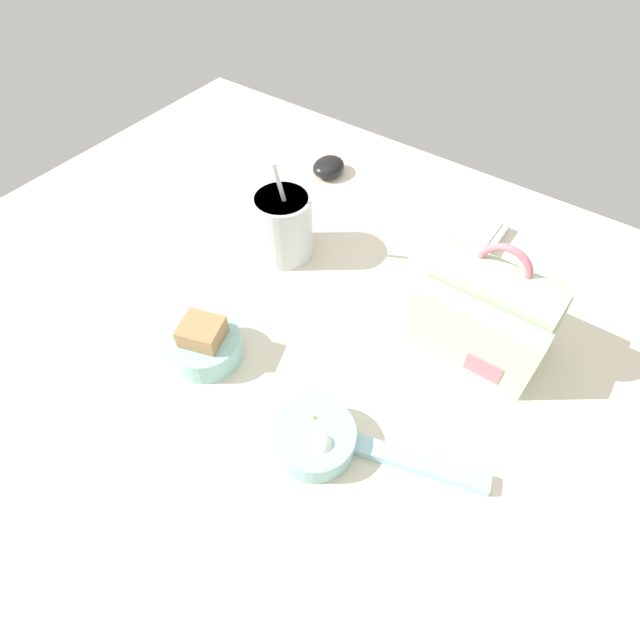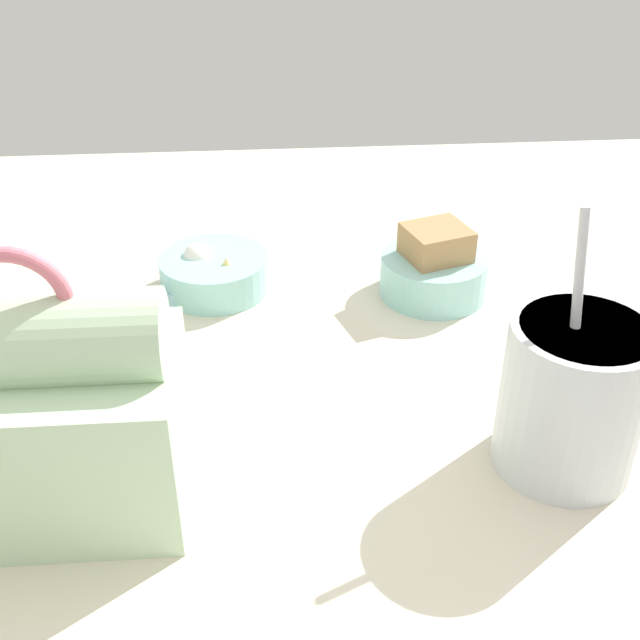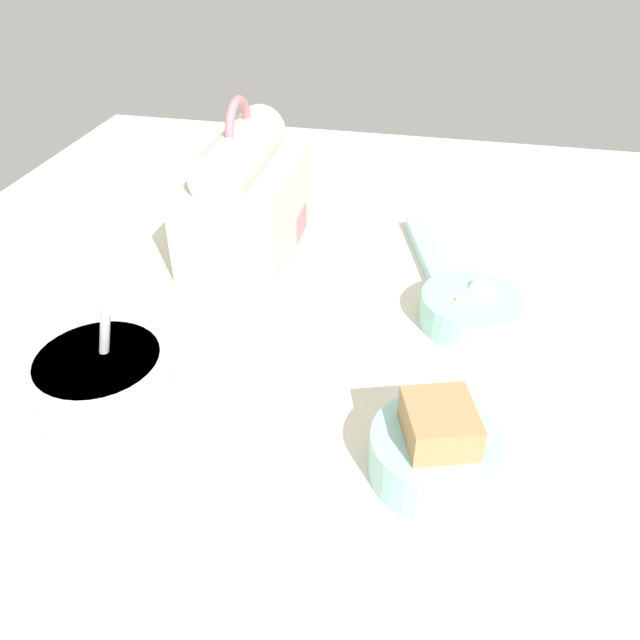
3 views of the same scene
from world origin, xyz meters
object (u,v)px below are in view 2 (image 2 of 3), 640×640
object	(u,v)px
soup_cup	(573,394)
bento_bowl_snacks	(214,272)
chopstick_case	(83,314)
lunch_bag	(38,414)
bento_bowl_sandwich	(434,270)

from	to	relation	value
soup_cup	bento_bowl_snacks	bearing A→B (deg)	-46.05
chopstick_case	lunch_bag	bearing A→B (deg)	95.19
lunch_bag	chopstick_case	distance (cm)	24.05
soup_cup	bento_bowl_sandwich	size ratio (longest dim) A/B	1.86
lunch_bag	chopstick_case	world-z (taller)	lunch_bag
bento_bowl_sandwich	bento_bowl_snacks	world-z (taller)	bento_bowl_sandwich
soup_cup	bento_bowl_snacks	world-z (taller)	soup_cup
chopstick_case	bento_bowl_snacks	bearing A→B (deg)	-157.21
bento_bowl_sandwich	bento_bowl_snacks	bearing A→B (deg)	-6.59
lunch_bag	bento_bowl_snacks	xyz separation A→B (cm)	(-10.15, -28.19, -5.41)
lunch_bag	chopstick_case	size ratio (longest dim) A/B	1.06
lunch_bag	bento_bowl_snacks	size ratio (longest dim) A/B	1.81
bento_bowl_sandwich	bento_bowl_snacks	distance (cm)	21.77
soup_cup	chopstick_case	bearing A→B (deg)	-29.88
lunch_bag	bento_bowl_sandwich	xyz separation A→B (cm)	(-31.76, -25.69, -4.67)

